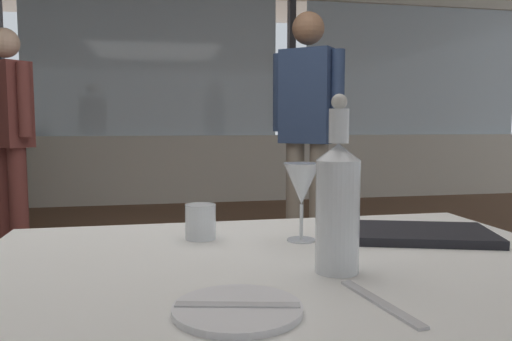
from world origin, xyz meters
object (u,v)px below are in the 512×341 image
(side_plate, at_px, (238,309))
(wine_glass, at_px, (302,185))
(water_tumbler, at_px, (201,222))
(diner_person_0, at_px, (8,128))
(diner_person_1, at_px, (307,122))
(dining_chair_0_1, at_px, (0,165))
(menu_book, at_px, (423,234))
(water_bottle, at_px, (338,203))

(side_plate, relative_size, wine_glass, 1.05)
(water_tumbler, height_order, diner_person_0, diner_person_0)
(wine_glass, relative_size, diner_person_0, 0.11)
(wine_glass, xyz_separation_m, diner_person_1, (0.70, 2.25, 0.15))
(dining_chair_0_1, bearing_deg, menu_book, 87.95)
(dining_chair_0_1, bearing_deg, water_bottle, 84.00)
(menu_book, height_order, diner_person_1, diner_person_1)
(menu_book, xyz_separation_m, diner_person_0, (-1.69, 2.87, 0.22))
(wine_glass, distance_m, dining_chair_0_1, 4.91)
(side_plate, xyz_separation_m, water_tumbler, (-0.01, 0.46, 0.04))
(side_plate, relative_size, diner_person_0, 0.11)
(wine_glass, xyz_separation_m, water_tumbler, (-0.22, 0.06, -0.09))
(menu_book, relative_size, diner_person_1, 0.18)
(diner_person_1, bearing_deg, side_plate, -158.46)
(diner_person_1, bearing_deg, water_bottle, -155.29)
(diner_person_1, bearing_deg, dining_chair_0_1, 90.46)
(water_tumbler, relative_size, menu_book, 0.26)
(side_plate, distance_m, diner_person_1, 2.80)
(side_plate, bearing_deg, water_bottle, 36.98)
(menu_book, bearing_deg, wine_glass, -167.92)
(dining_chair_0_1, distance_m, diner_person_0, 1.79)
(wine_glass, relative_size, water_tumbler, 2.20)
(menu_book, bearing_deg, dining_chair_0_1, 133.93)
(water_tumbler, xyz_separation_m, diner_person_1, (0.92, 2.18, 0.24))
(water_tumbler, distance_m, menu_book, 0.52)
(diner_person_0, distance_m, diner_person_1, 2.19)
(side_plate, relative_size, diner_person_1, 0.11)
(water_bottle, xyz_separation_m, dining_chair_0_1, (-1.96, 4.73, -0.29))
(water_tumbler, height_order, diner_person_1, diner_person_1)
(dining_chair_0_1, bearing_deg, wine_glass, 85.10)
(diner_person_1, bearing_deg, water_tumbler, -162.39)
(water_tumbler, height_order, dining_chair_0_1, dining_chair_0_1)
(side_plate, bearing_deg, water_tumbler, 91.80)
(side_plate, distance_m, water_tumbler, 0.46)
(side_plate, relative_size, water_tumbler, 2.30)
(menu_book, distance_m, diner_person_1, 2.33)
(side_plate, relative_size, menu_book, 0.60)
(menu_book, xyz_separation_m, diner_person_1, (0.42, 2.27, 0.27))
(side_plate, height_order, wine_glass, wine_glass)
(water_tumbler, distance_m, dining_chair_0_1, 4.76)
(water_tumbler, relative_size, diner_person_0, 0.05)
(water_bottle, height_order, water_tumbler, water_bottle)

